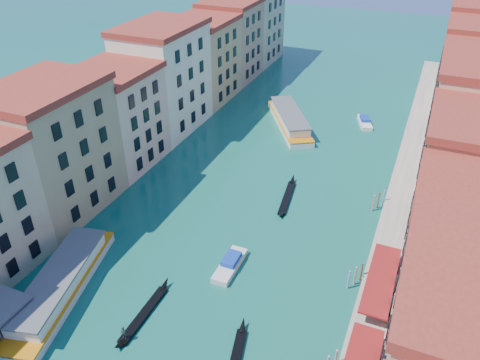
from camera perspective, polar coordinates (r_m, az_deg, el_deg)
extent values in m
cube|color=tan|center=(73.84, -21.79, 3.12)|extent=(12.00, 17.00, 19.00)
cube|color=maroon|center=(69.97, -23.42, 10.29)|extent=(12.80, 17.40, 1.00)
cube|color=beige|center=(84.62, -14.69, 7.13)|extent=(12.00, 14.00, 16.50)
cube|color=maroon|center=(81.49, -15.53, 12.71)|extent=(12.80, 14.40, 1.00)
cube|color=beige|center=(96.05, -9.19, 11.88)|extent=(12.00, 18.00, 20.00)
cube|color=maroon|center=(93.04, -9.77, 17.96)|extent=(12.80, 18.40, 1.00)
cube|color=tan|center=(110.39, -4.47, 14.15)|extent=(12.00, 16.00, 17.50)
cube|color=maroon|center=(107.94, -4.69, 18.83)|extent=(12.80, 16.40, 1.00)
cube|color=tan|center=(123.62, -1.10, 16.43)|extent=(12.00, 15.00, 18.50)
cube|color=maroon|center=(121.37, -1.15, 20.87)|extent=(12.80, 15.40, 1.00)
cube|color=tan|center=(137.84, 1.75, 18.16)|extent=(12.00, 17.00, 19.00)
cube|color=beige|center=(56.25, 25.55, -9.11)|extent=(12.00, 14.00, 16.50)
cube|color=#9D6343|center=(68.29, 25.91, -0.81)|extent=(12.00, 16.00, 18.00)
cube|color=tan|center=(83.06, 26.21, 5.64)|extent=(12.00, 18.00, 20.00)
cube|color=#A6594F|center=(98.83, 26.10, 8.81)|extent=(12.00, 15.00, 17.50)
cube|color=#DCAE8C|center=(113.34, 26.23, 11.76)|extent=(12.00, 16.00, 18.50)
cube|color=#A16B4C|center=(129.06, 26.34, 14.16)|extent=(12.00, 17.00, 19.50)
cube|color=gray|center=(81.69, 19.15, -0.82)|extent=(4.00, 140.00, 1.00)
cylinder|color=#58585A|center=(53.02, 13.22, -19.60)|extent=(0.12, 0.12, 3.00)
cube|color=maroon|center=(59.14, 16.83, -11.45)|extent=(3.20, 12.60, 0.25)
cylinder|color=#58585A|center=(57.17, 14.52, -14.97)|extent=(0.12, 0.12, 3.00)
cylinder|color=#58585A|center=(63.33, 15.94, -9.71)|extent=(0.12, 0.12, 3.00)
cylinder|color=brown|center=(60.44, 13.07, -11.86)|extent=(0.24, 0.24, 3.20)
cylinder|color=brown|center=(61.13, 13.83, -11.37)|extent=(0.24, 0.24, 3.20)
cylinder|color=brown|center=(61.84, 14.56, -10.90)|extent=(0.24, 0.24, 3.20)
cylinder|color=brown|center=(74.61, 15.92, -2.81)|extent=(0.24, 0.24, 3.20)
cylinder|color=brown|center=(75.41, 16.49, -2.50)|extent=(0.24, 0.24, 3.20)
cylinder|color=brown|center=(76.23, 17.04, -2.20)|extent=(0.24, 0.24, 3.20)
cube|color=silver|center=(62.86, -20.88, -12.25)|extent=(9.78, 21.89, 1.28)
cube|color=white|center=(61.95, -21.13, -11.32)|extent=(8.24, 17.61, 1.71)
cube|color=#58585A|center=(61.29, -21.32, -10.62)|extent=(8.68, 18.21, 0.27)
cube|color=orange|center=(62.47, -20.99, -11.86)|extent=(9.84, 21.90, 0.27)
cube|color=white|center=(99.30, 6.06, 6.95)|extent=(15.14, 20.62, 1.27)
cube|color=white|center=(98.73, 6.10, 7.67)|extent=(12.48, 16.71, 1.70)
cube|color=#58585A|center=(98.32, 6.13, 8.21)|extent=(13.02, 17.33, 0.27)
cube|color=orange|center=(99.05, 6.08, 7.25)|extent=(15.19, 20.64, 0.27)
cube|color=black|center=(57.73, -11.67, -15.77)|extent=(1.19, 9.04, 0.45)
cone|color=black|center=(60.28, -9.10, -12.37)|extent=(0.92, 2.02, 1.69)
cone|color=black|center=(55.02, -14.65, -18.99)|extent=(0.92, 1.68, 1.48)
imported|color=#222E2B|center=(55.01, -14.01, -17.63)|extent=(0.64, 0.42, 1.73)
cone|color=black|center=(55.13, 0.35, -17.26)|extent=(1.30, 2.12, 1.65)
cube|color=black|center=(75.39, 5.73, -2.17)|extent=(2.37, 9.52, 0.47)
cone|color=black|center=(79.54, 6.45, 0.11)|extent=(1.21, 2.21, 1.76)
cone|color=black|center=(70.97, 4.96, -4.27)|extent=(1.16, 1.85, 1.55)
cube|color=silver|center=(62.26, -1.25, -10.38)|extent=(2.27, 7.08, 0.81)
cube|color=#1439A5|center=(62.13, -1.07, -9.61)|extent=(1.84, 3.04, 0.71)
cube|color=white|center=(102.92, 14.96, 6.79)|extent=(4.34, 7.22, 0.79)
cube|color=#1439A5|center=(103.08, 14.97, 7.25)|extent=(2.65, 3.37, 0.69)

